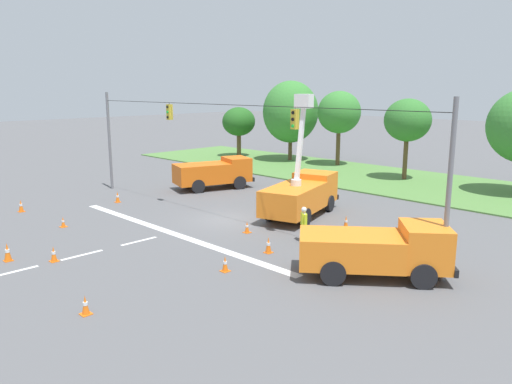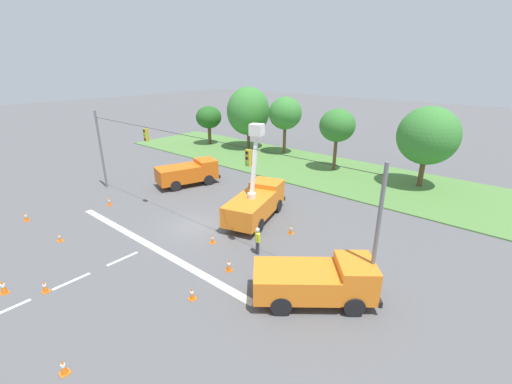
{
  "view_description": "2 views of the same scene",
  "coord_description": "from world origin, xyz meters",
  "px_view_note": "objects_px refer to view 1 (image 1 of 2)",
  "views": [
    {
      "loc": [
        21.03,
        -18.52,
        7.51
      ],
      "look_at": [
        1.92,
        0.56,
        1.86
      ],
      "focal_mm": 35.0,
      "sensor_mm": 36.0,
      "label": 1
    },
    {
      "loc": [
        17.79,
        -14.26,
        11.13
      ],
      "look_at": [
        2.0,
        4.38,
        1.88
      ],
      "focal_mm": 24.0,
      "sensor_mm": 36.0,
      "label": 2
    }
  ],
  "objects_px": {
    "utility_truck_bucket_lift": "(301,193)",
    "traffic_cone_mid_left": "(346,222)",
    "traffic_cone_lane_edge_a": "(268,245)",
    "tree_west": "(291,112)",
    "traffic_cone_foreground_right": "(54,254)",
    "traffic_cone_centre_line": "(63,222)",
    "traffic_cone_mid_right": "(7,252)",
    "traffic_cone_far_right": "(247,227)",
    "utility_truck_support_far": "(378,249)",
    "tree_east": "(408,120)",
    "traffic_cone_lane_edge_b": "(225,264)",
    "traffic_cone_near_bucket": "(21,206)",
    "tree_centre": "(339,112)",
    "road_worker": "(304,222)",
    "traffic_cone_foreground_left": "(118,197)",
    "traffic_cone_far_left": "(85,305)",
    "tree_far_west": "(239,122)",
    "utility_truck_support_near": "(214,172)"
  },
  "relations": [
    {
      "from": "traffic_cone_centre_line",
      "to": "traffic_cone_mid_right",
      "type": "bearing_deg",
      "value": -48.78
    },
    {
      "from": "tree_far_west",
      "to": "traffic_cone_centre_line",
      "type": "relative_size",
      "value": 9.34
    },
    {
      "from": "traffic_cone_mid_right",
      "to": "traffic_cone_lane_edge_b",
      "type": "bearing_deg",
      "value": 37.55
    },
    {
      "from": "tree_east",
      "to": "traffic_cone_lane_edge_b",
      "type": "xyz_separation_m",
      "value": [
        5.25,
        -24.43,
        -4.59
      ]
    },
    {
      "from": "tree_west",
      "to": "traffic_cone_foreground_right",
      "type": "bearing_deg",
      "value": -66.97
    },
    {
      "from": "tree_centre",
      "to": "road_worker",
      "type": "distance_m",
      "value": 25.56
    },
    {
      "from": "traffic_cone_mid_left",
      "to": "traffic_cone_lane_edge_a",
      "type": "relative_size",
      "value": 0.92
    },
    {
      "from": "traffic_cone_centre_line",
      "to": "utility_truck_support_far",
      "type": "bearing_deg",
      "value": 19.69
    },
    {
      "from": "tree_west",
      "to": "traffic_cone_foreground_right",
      "type": "relative_size",
      "value": 11.79
    },
    {
      "from": "traffic_cone_foreground_left",
      "to": "traffic_cone_lane_edge_b",
      "type": "height_order",
      "value": "traffic_cone_foreground_left"
    },
    {
      "from": "utility_truck_support_far",
      "to": "traffic_cone_lane_edge_a",
      "type": "distance_m",
      "value": 5.29
    },
    {
      "from": "traffic_cone_foreground_left",
      "to": "traffic_cone_far_left",
      "type": "bearing_deg",
      "value": -33.23
    },
    {
      "from": "traffic_cone_far_right",
      "to": "utility_truck_support_far",
      "type": "bearing_deg",
      "value": -4.31
    },
    {
      "from": "traffic_cone_mid_right",
      "to": "utility_truck_support_far",
      "type": "bearing_deg",
      "value": 38.38
    },
    {
      "from": "traffic_cone_foreground_right",
      "to": "traffic_cone_mid_right",
      "type": "distance_m",
      "value": 2.06
    },
    {
      "from": "utility_truck_bucket_lift",
      "to": "traffic_cone_mid_right",
      "type": "height_order",
      "value": "utility_truck_bucket_lift"
    },
    {
      "from": "tree_centre",
      "to": "traffic_cone_mid_left",
      "type": "bearing_deg",
      "value": -52.9
    },
    {
      "from": "road_worker",
      "to": "traffic_cone_near_bucket",
      "type": "height_order",
      "value": "road_worker"
    },
    {
      "from": "traffic_cone_near_bucket",
      "to": "tree_centre",
      "type": "bearing_deg",
      "value": 84.44
    },
    {
      "from": "traffic_cone_far_right",
      "to": "traffic_cone_mid_right",
      "type": "bearing_deg",
      "value": -112.28
    },
    {
      "from": "traffic_cone_far_left",
      "to": "traffic_cone_foreground_right",
      "type": "bearing_deg",
      "value": 166.06
    },
    {
      "from": "utility_truck_bucket_lift",
      "to": "traffic_cone_far_left",
      "type": "distance_m",
      "value": 15.79
    },
    {
      "from": "traffic_cone_mid_left",
      "to": "traffic_cone_lane_edge_b",
      "type": "bearing_deg",
      "value": -88.37
    },
    {
      "from": "tree_centre",
      "to": "traffic_cone_foreground_right",
      "type": "bearing_deg",
      "value": -76.57
    },
    {
      "from": "traffic_cone_far_right",
      "to": "traffic_cone_centre_line",
      "type": "distance_m",
      "value": 10.2
    },
    {
      "from": "traffic_cone_mid_right",
      "to": "traffic_cone_far_left",
      "type": "xyz_separation_m",
      "value": [
        7.45,
        -0.06,
        -0.08
      ]
    },
    {
      "from": "utility_truck_bucket_lift",
      "to": "traffic_cone_lane_edge_a",
      "type": "distance_m",
      "value": 7.26
    },
    {
      "from": "tree_centre",
      "to": "traffic_cone_foreground_right",
      "type": "distance_m",
      "value": 32.64
    },
    {
      "from": "traffic_cone_foreground_left",
      "to": "traffic_cone_far_right",
      "type": "distance_m",
      "value": 11.33
    },
    {
      "from": "tree_far_west",
      "to": "road_worker",
      "type": "height_order",
      "value": "tree_far_west"
    },
    {
      "from": "tree_far_west",
      "to": "utility_truck_support_far",
      "type": "relative_size",
      "value": 0.89
    },
    {
      "from": "tree_far_west",
      "to": "tree_east",
      "type": "relative_size",
      "value": 0.82
    },
    {
      "from": "tree_far_west",
      "to": "traffic_cone_far_right",
      "type": "relative_size",
      "value": 8.65
    },
    {
      "from": "utility_truck_support_near",
      "to": "traffic_cone_lane_edge_b",
      "type": "xyz_separation_m",
      "value": [
        13.71,
        -11.04,
        -0.91
      ]
    },
    {
      "from": "tree_east",
      "to": "utility_truck_support_far",
      "type": "xyz_separation_m",
      "value": [
        10.02,
        -20.46,
        -3.75
      ]
    },
    {
      "from": "tree_centre",
      "to": "tree_east",
      "type": "bearing_deg",
      "value": -15.93
    },
    {
      "from": "utility_truck_support_far",
      "to": "traffic_cone_mid_left",
      "type": "xyz_separation_m",
      "value": [
        -5.03,
        5.06,
        -0.83
      ]
    },
    {
      "from": "traffic_cone_lane_edge_b",
      "to": "traffic_cone_mid_left",
      "type": "bearing_deg",
      "value": 91.63
    },
    {
      "from": "tree_east",
      "to": "traffic_cone_near_bucket",
      "type": "xyz_separation_m",
      "value": [
        -11.32,
        -26.57,
        -4.54
      ]
    },
    {
      "from": "traffic_cone_centre_line",
      "to": "utility_truck_support_near",
      "type": "bearing_deg",
      "value": 100.29
    },
    {
      "from": "traffic_cone_mid_left",
      "to": "tree_east",
      "type": "bearing_deg",
      "value": 107.94
    },
    {
      "from": "utility_truck_support_near",
      "to": "tree_far_west",
      "type": "bearing_deg",
      "value": 130.85
    },
    {
      "from": "traffic_cone_lane_edge_a",
      "to": "utility_truck_bucket_lift",
      "type": "bearing_deg",
      "value": 117.85
    },
    {
      "from": "traffic_cone_foreground_right",
      "to": "traffic_cone_near_bucket",
      "type": "bearing_deg",
      "value": 166.92
    },
    {
      "from": "utility_truck_bucket_lift",
      "to": "traffic_cone_mid_left",
      "type": "relative_size",
      "value": 10.36
    },
    {
      "from": "traffic_cone_mid_right",
      "to": "traffic_cone_near_bucket",
      "type": "bearing_deg",
      "value": 156.63
    },
    {
      "from": "traffic_cone_foreground_left",
      "to": "traffic_cone_mid_left",
      "type": "height_order",
      "value": "traffic_cone_foreground_left"
    },
    {
      "from": "tree_west",
      "to": "utility_truck_bucket_lift",
      "type": "height_order",
      "value": "tree_west"
    },
    {
      "from": "tree_west",
      "to": "tree_centre",
      "type": "relative_size",
      "value": 1.14
    },
    {
      "from": "tree_east",
      "to": "utility_truck_support_near",
      "type": "xyz_separation_m",
      "value": [
        -8.47,
        -13.39,
        -3.68
      ]
    }
  ]
}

